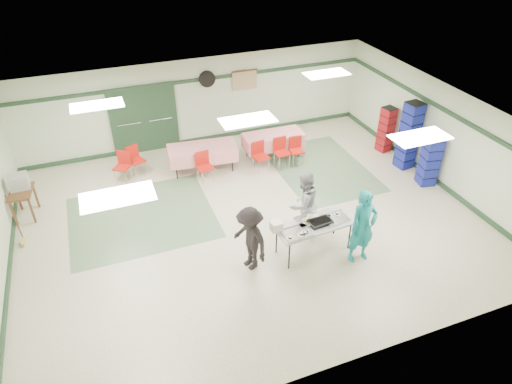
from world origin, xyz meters
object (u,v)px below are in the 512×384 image
object	(u,v)px
chair_loose_a	(134,157)
crate_stack_blue_a	(430,162)
chair_d	(204,164)
dining_table_b	(202,152)
crate_stack_blue_b	(409,136)
crate_stack_red	(386,130)
broom	(15,218)
serving_table	(314,225)
office_printer	(19,182)
volunteer_dark	(250,239)
volunteer_grey	(303,204)
printer_table	(22,195)
volunteer_teal	(363,227)
chair_b	(259,153)
chair_a	(281,149)
dining_table_a	(273,140)
chair_c	(296,147)
chair_loose_b	(123,163)

from	to	relation	value
chair_loose_a	crate_stack_blue_a	size ratio (longest dim) A/B	0.62
chair_d	dining_table_b	bearing A→B (deg)	68.74
dining_table_b	crate_stack_blue_b	bearing A→B (deg)	-12.93
crate_stack_red	broom	world-z (taller)	crate_stack_red
serving_table	office_printer	distance (m)	7.22
volunteer_dark	volunteer_grey	bearing A→B (deg)	95.32
printer_table	volunteer_teal	bearing A→B (deg)	-25.28
chair_loose_a	crate_stack_red	bearing A→B (deg)	-34.36
chair_b	office_printer	size ratio (longest dim) A/B	1.95
chair_loose_a	office_printer	size ratio (longest dim) A/B	1.93
broom	crate_stack_blue_b	bearing A→B (deg)	7.36
chair_a	volunteer_dark	bearing A→B (deg)	-125.14
volunteer_dark	dining_table_a	world-z (taller)	volunteer_dark
chair_a	printer_table	xyz separation A→B (m)	(-6.93, -0.04, 0.08)
volunteer_teal	chair_loose_a	bearing A→B (deg)	126.45
volunteer_grey	printer_table	distance (m)	6.85
chair_a	volunteer_grey	bearing A→B (deg)	-107.46
volunteer_teal	dining_table_b	size ratio (longest dim) A/B	0.88
volunteer_teal	chair_b	world-z (taller)	volunteer_teal
chair_c	crate_stack_blue_a	xyz separation A→B (m)	(2.89, -2.35, 0.19)
chair_loose_b	chair_b	bearing A→B (deg)	22.32
crate_stack_red	office_printer	xyz separation A→B (m)	(-10.30, 0.41, 0.21)
volunteer_teal	volunteer_dark	xyz separation A→B (m)	(-2.34, 0.62, -0.11)
chair_loose_a	office_printer	distance (m)	3.04
chair_c	dining_table_b	bearing A→B (deg)	173.17
serving_table	chair_d	size ratio (longest dim) A/B	2.12
chair_loose_b	volunteer_dark	bearing A→B (deg)	-30.79
serving_table	dining_table_a	world-z (taller)	dining_table_a
dining_table_b	chair_d	distance (m)	0.58
chair_loose_a	broom	xyz separation A→B (m)	(-2.95, -2.18, 0.19)
chair_a	printer_table	distance (m)	6.93
broom	chair_d	bearing A→B (deg)	22.19
chair_a	office_printer	xyz separation A→B (m)	(-6.93, 0.11, 0.38)
chair_b	office_printer	distance (m)	6.27
chair_b	broom	xyz separation A→B (m)	(-6.34, -1.14, 0.18)
serving_table	volunteer_dark	size ratio (longest dim) A/B	1.21
serving_table	chair_a	bearing A→B (deg)	72.77
dining_table_a	chair_c	xyz separation A→B (m)	(0.49, -0.57, -0.06)
dining_table_a	crate_stack_blue_a	xyz separation A→B (m)	(3.38, -2.92, 0.13)
chair_b	crate_stack_blue_a	size ratio (longest dim) A/B	0.63
volunteer_teal	crate_stack_red	distance (m)	5.28
crate_stack_blue_a	dining_table_b	bearing A→B (deg)	152.40
serving_table	chair_a	size ratio (longest dim) A/B	2.09
chair_loose_a	broom	size ratio (longest dim) A/B	0.63
volunteer_dark	chair_loose_b	world-z (taller)	volunteer_dark
serving_table	volunteer_grey	distance (m)	0.69
chair_c	chair_loose_b	distance (m)	4.96
serving_table	crate_stack_blue_b	world-z (taller)	crate_stack_blue_b
crate_stack_blue_a	volunteer_grey	bearing A→B (deg)	-169.99
crate_stack_blue_b	printer_table	xyz separation A→B (m)	(-10.30, 1.31, -0.37)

